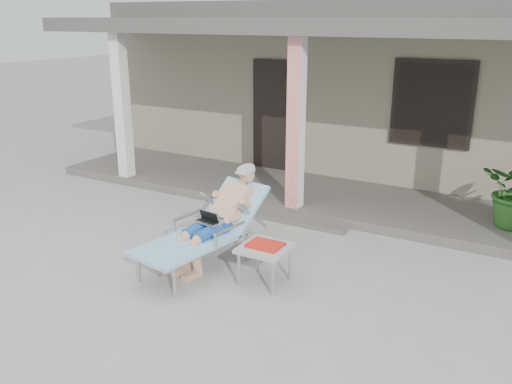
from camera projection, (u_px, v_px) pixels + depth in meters
The scene contains 7 objects.
ground at pixel (220, 266), 6.87m from camera, with size 60.00×60.00×0.00m, color #9E9E99.
house at pixel (383, 82), 11.73m from camera, with size 10.40×5.40×3.30m.
porch_deck at pixel (315, 196), 9.33m from camera, with size 10.00×2.00×0.15m, color #605B56.
porch_overhang at pixel (320, 32), 8.45m from camera, with size 10.00×2.30×2.85m.
porch_step at pixel (285, 218), 8.39m from camera, with size 2.00×0.30×0.07m, color #605B56.
lounger at pixel (211, 206), 6.73m from camera, with size 1.03×1.98×1.25m.
side_table at pixel (265, 250), 6.32m from camera, with size 0.56×0.56×0.50m.
Camera 1 is at (3.48, -5.21, 3.02)m, focal length 38.00 mm.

